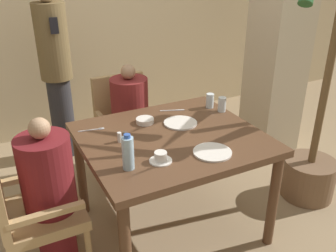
# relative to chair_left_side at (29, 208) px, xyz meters

# --- Properties ---
(ground_plane) EXTENTS (16.00, 16.00, 0.00)m
(ground_plane) POSITION_rel_chair_left_side_xyz_m (0.98, 0.00, -0.51)
(ground_plane) COLOR #9E8460
(wall_back) EXTENTS (8.00, 0.06, 2.80)m
(wall_back) POSITION_rel_chair_left_side_xyz_m (0.98, 2.06, 0.89)
(wall_back) COLOR #C6B289
(wall_back) RESTS_ON ground_plane
(pillar_stone) EXTENTS (0.45, 0.45, 2.70)m
(pillar_stone) POSITION_rel_chair_left_side_xyz_m (2.50, 0.69, 0.84)
(pillar_stone) COLOR #BCAD8E
(pillar_stone) RESTS_ON ground_plane
(dining_table) EXTENTS (1.20, 1.07, 0.78)m
(dining_table) POSITION_rel_chair_left_side_xyz_m (0.98, 0.00, 0.17)
(dining_table) COLOR brown
(dining_table) RESTS_ON ground_plane
(chair_left_side) EXTENTS (0.49, 0.49, 0.91)m
(chair_left_side) POSITION_rel_chair_left_side_xyz_m (0.00, 0.00, 0.00)
(chair_left_side) COLOR tan
(chair_left_side) RESTS_ON ground_plane
(diner_in_left_chair) EXTENTS (0.32, 0.32, 1.08)m
(diner_in_left_chair) POSITION_rel_chair_left_side_xyz_m (0.14, 0.00, 0.05)
(diner_in_left_chair) COLOR maroon
(diner_in_left_chair) RESTS_ON ground_plane
(chair_far_side) EXTENTS (0.49, 0.49, 0.91)m
(chair_far_side) POSITION_rel_chair_left_side_xyz_m (0.98, 0.91, 0.00)
(chair_far_side) COLOR tan
(chair_far_side) RESTS_ON ground_plane
(diner_in_far_chair) EXTENTS (0.32, 0.32, 1.08)m
(diner_in_far_chair) POSITION_rel_chair_left_side_xyz_m (0.98, 0.78, 0.04)
(diner_in_far_chair) COLOR maroon
(diner_in_far_chair) RESTS_ON ground_plane
(standing_host) EXTENTS (0.29, 0.33, 1.73)m
(standing_host) POSITION_rel_chair_left_side_xyz_m (0.53, 1.49, 0.42)
(standing_host) COLOR #2D2D33
(standing_host) RESTS_ON ground_plane
(potted_palm) EXTENTS (0.82, 0.85, 2.25)m
(potted_palm) POSITION_rel_chair_left_side_xyz_m (2.20, -0.18, 0.36)
(potted_palm) COLOR brown
(potted_palm) RESTS_ON ground_plane
(plate_main_left) EXTENTS (0.24, 0.24, 0.01)m
(plate_main_left) POSITION_rel_chair_left_side_xyz_m (1.09, -0.33, 0.27)
(plate_main_left) COLOR white
(plate_main_left) RESTS_ON dining_table
(plate_main_right) EXTENTS (0.24, 0.24, 0.01)m
(plate_main_right) POSITION_rel_chair_left_side_xyz_m (1.12, 0.14, 0.27)
(plate_main_right) COLOR white
(plate_main_right) RESTS_ON dining_table
(teacup_with_saucer) EXTENTS (0.14, 0.14, 0.06)m
(teacup_with_saucer) POSITION_rel_chair_left_side_xyz_m (0.76, -0.27, 0.29)
(teacup_with_saucer) COLOR white
(teacup_with_saucer) RESTS_ON dining_table
(bowl_small) EXTENTS (0.13, 0.13, 0.04)m
(bowl_small) POSITION_rel_chair_left_side_xyz_m (0.90, 0.27, 0.28)
(bowl_small) COLOR white
(bowl_small) RESTS_ON dining_table
(water_bottle) EXTENTS (0.07, 0.07, 0.22)m
(water_bottle) POSITION_rel_chair_left_side_xyz_m (0.56, -0.26, 0.37)
(water_bottle) COLOR #A3C6DB
(water_bottle) RESTS_ON dining_table
(glass_tall_near) EXTENTS (0.06, 0.06, 0.12)m
(glass_tall_near) POSITION_rel_chair_left_side_xyz_m (1.52, 0.20, 0.32)
(glass_tall_near) COLOR silver
(glass_tall_near) RESTS_ON dining_table
(glass_tall_mid) EXTENTS (0.06, 0.06, 0.12)m
(glass_tall_mid) POSITION_rel_chair_left_side_xyz_m (1.48, 0.31, 0.32)
(glass_tall_mid) COLOR silver
(glass_tall_mid) RESTS_ON dining_table
(salt_shaker) EXTENTS (0.03, 0.03, 0.07)m
(salt_shaker) POSITION_rel_chair_left_side_xyz_m (0.63, 0.07, 0.30)
(salt_shaker) COLOR white
(salt_shaker) RESTS_ON dining_table
(pepper_shaker) EXTENTS (0.03, 0.03, 0.07)m
(pepper_shaker) POSITION_rel_chair_left_side_xyz_m (0.67, 0.07, 0.30)
(pepper_shaker) COLOR #4C3D2D
(pepper_shaker) RESTS_ON dining_table
(fork_beside_plate) EXTENTS (0.18, 0.05, 0.00)m
(fork_beside_plate) POSITION_rel_chair_left_side_xyz_m (0.53, 0.33, 0.27)
(fork_beside_plate) COLOR silver
(fork_beside_plate) RESTS_ON dining_table
(knife_beside_plate) EXTENTS (0.19, 0.08, 0.00)m
(knife_beside_plate) POSITION_rel_chair_left_side_xyz_m (1.19, 0.38, 0.27)
(knife_beside_plate) COLOR silver
(knife_beside_plate) RESTS_ON dining_table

